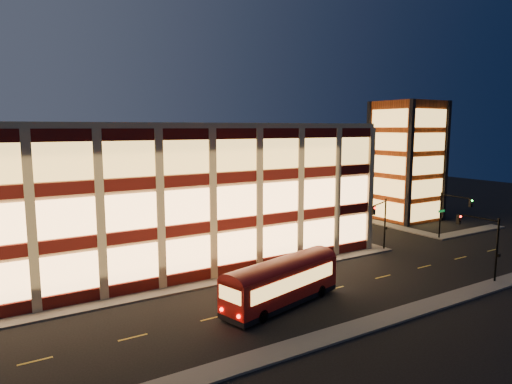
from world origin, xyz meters
TOP-DOWN VIEW (x-y plane):
  - ground at (0.00, 0.00)m, footprint 200.00×200.00m
  - sidewalk_office_south at (-3.00, 1.00)m, footprint 54.00×2.00m
  - sidewalk_office_east at (23.00, 17.00)m, footprint 2.00×30.00m
  - sidewalk_tower_south at (40.00, 1.00)m, footprint 14.00×2.00m
  - sidewalk_tower_west at (34.00, 17.00)m, footprint 2.00×30.00m
  - sidewalk_near at (0.00, -13.00)m, footprint 100.00×2.00m
  - office_building at (-2.91, 16.91)m, footprint 50.45×30.45m
  - stair_tower at (39.95, 11.95)m, footprint 8.60×8.60m
  - traffic_signal_far at (22.21, 0.24)m, footprint 3.79×1.87m
  - traffic_signal_right at (33.50, -0.62)m, footprint 1.20×4.37m
  - traffic_signal_near at (23.50, -11.03)m, footprint 0.32×4.45m
  - trolley_bus at (3.86, -6.54)m, footprint 11.49×5.45m

SIDE VIEW (x-z plane):
  - ground at x=0.00m, z-range 0.00..0.00m
  - sidewalk_office_south at x=-3.00m, z-range 0.00..0.15m
  - sidewalk_office_east at x=23.00m, z-range 0.00..0.15m
  - sidewalk_tower_south at x=40.00m, z-range 0.00..0.15m
  - sidewalk_tower_west at x=34.00m, z-range 0.00..0.15m
  - sidewalk_near at x=0.00m, z-range 0.00..0.15m
  - trolley_bus at x=3.86m, z-range 0.20..3.98m
  - traffic_signal_right at x=33.50m, z-range 1.10..7.10m
  - traffic_signal_far at x=22.21m, z-range 1.11..7.11m
  - traffic_signal_near at x=23.50m, z-range 1.13..7.13m
  - office_building at x=-2.91m, z-range 0.00..14.50m
  - stair_tower at x=39.95m, z-range -0.01..17.99m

